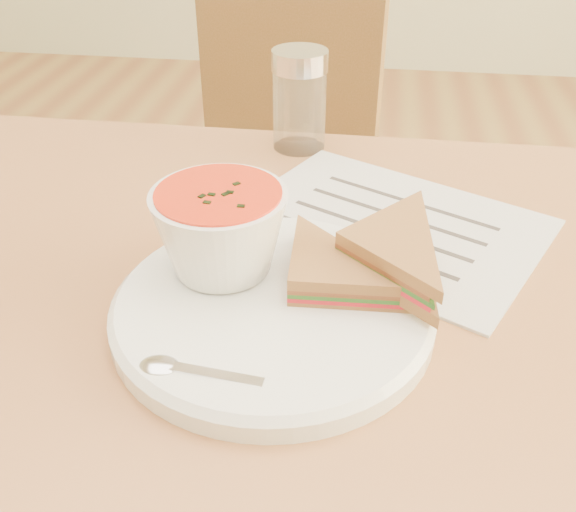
% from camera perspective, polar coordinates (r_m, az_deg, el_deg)
% --- Properties ---
extents(chair_far, '(0.47, 0.47, 0.87)m').
position_cam_1_polar(chair_far, '(1.29, -3.02, 3.24)').
color(chair_far, brown).
rests_on(chair_far, floor).
extents(plate, '(0.32, 0.32, 0.02)m').
position_cam_1_polar(plate, '(0.54, -1.36, -4.81)').
color(plate, white).
rests_on(plate, dining_table).
extents(soup_bowl, '(0.12, 0.12, 0.08)m').
position_cam_1_polar(soup_bowl, '(0.55, -5.98, 1.86)').
color(soup_bowl, white).
rests_on(soup_bowl, plate).
extents(sandwich_half_a, '(0.11, 0.11, 0.03)m').
position_cam_1_polar(sandwich_half_a, '(0.51, -0.09, -3.65)').
color(sandwich_half_a, '#A36839').
rests_on(sandwich_half_a, plate).
extents(sandwich_half_b, '(0.16, 0.16, 0.03)m').
position_cam_1_polar(sandwich_half_b, '(0.54, 4.19, 0.59)').
color(sandwich_half_b, '#A36839').
rests_on(sandwich_half_b, plate).
extents(spoon, '(0.16, 0.04, 0.01)m').
position_cam_1_polar(spoon, '(0.46, -6.12, -10.59)').
color(spoon, silver).
rests_on(spoon, plate).
extents(paper_menu, '(0.37, 0.33, 0.00)m').
position_cam_1_polar(paper_menu, '(0.67, 8.78, 2.86)').
color(paper_menu, silver).
rests_on(paper_menu, dining_table).
extents(condiment_shaker, '(0.08, 0.08, 0.12)m').
position_cam_1_polar(condiment_shaker, '(0.81, 1.02, 13.67)').
color(condiment_shaker, silver).
rests_on(condiment_shaker, dining_table).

